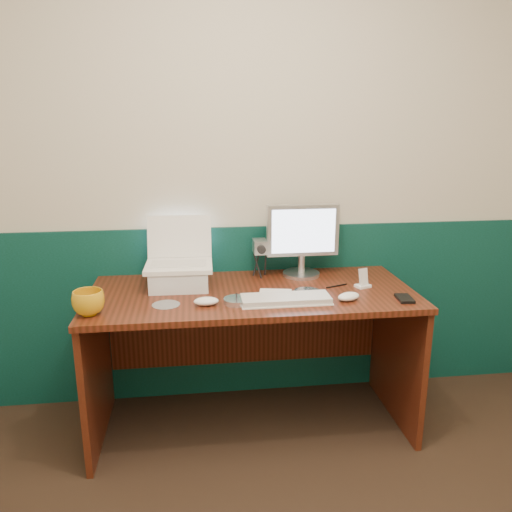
{
  "coord_description": "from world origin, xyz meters",
  "views": [
    {
      "loc": [
        -0.35,
        -0.94,
        1.56
      ],
      "look_at": [
        -0.07,
        1.23,
        0.97
      ],
      "focal_mm": 35.0,
      "sensor_mm": 36.0,
      "label": 1
    }
  ],
  "objects": [
    {
      "name": "wainscot",
      "position": [
        0.0,
        1.74,
        0.5
      ],
      "size": [
        3.48,
        0.02,
        1.0
      ],
      "primitive_type": "cube",
      "color": "#073024",
      "rests_on": "ground"
    },
    {
      "name": "mouse_right",
      "position": [
        0.36,
        1.19,
        0.77
      ],
      "size": [
        0.13,
        0.11,
        0.04
      ],
      "primitive_type": "ellipsoid",
      "rotation": [
        0.0,
        0.0,
        0.38
      ],
      "color": "white",
      "rests_on": "desk"
    },
    {
      "name": "back_wall",
      "position": [
        0.0,
        1.75,
        1.25
      ],
      "size": [
        3.5,
        0.04,
        2.5
      ],
      "primitive_type": "cube",
      "color": "beige",
      "rests_on": "ground"
    },
    {
      "name": "monitor",
      "position": [
        0.23,
        1.6,
        0.94
      ],
      "size": [
        0.38,
        0.11,
        0.38
      ],
      "primitive_type": null,
      "rotation": [
        0.0,
        0.0,
        0.0
      ],
      "color": "silver",
      "rests_on": "desk"
    },
    {
      "name": "cd_loose_a",
      "position": [
        -0.48,
        1.24,
        0.75
      ],
      "size": [
        0.13,
        0.13,
        0.0
      ],
      "primitive_type": "cylinder",
      "color": "#B2B9C3",
      "rests_on": "desk"
    },
    {
      "name": "desk",
      "position": [
        -0.07,
        1.38,
        0.38
      ],
      "size": [
        1.6,
        0.7,
        0.75
      ],
      "primitive_type": "cube",
      "color": "#37160A",
      "rests_on": "ground"
    },
    {
      "name": "cd_loose_b",
      "position": [
        0.2,
        1.34,
        0.75
      ],
      "size": [
        0.13,
        0.13,
        0.0
      ],
      "primitive_type": "cylinder",
      "color": "silver",
      "rests_on": "desk"
    },
    {
      "name": "keyboard",
      "position": [
        0.07,
        1.2,
        0.76
      ],
      "size": [
        0.41,
        0.14,
        0.02
      ],
      "primitive_type": "cube",
      "rotation": [
        0.0,
        0.0,
        0.0
      ],
      "color": "silver",
      "rests_on": "desk"
    },
    {
      "name": "mouse_left",
      "position": [
        -0.3,
        1.21,
        0.77
      ],
      "size": [
        0.12,
        0.07,
        0.04
      ],
      "primitive_type": "ellipsoid",
      "rotation": [
        0.0,
        0.0,
        0.01
      ],
      "color": "white",
      "rests_on": "desk"
    },
    {
      "name": "papers",
      "position": [
        0.04,
        1.34,
        0.75
      ],
      "size": [
        0.17,
        0.13,
        0.0
      ],
      "primitive_type": "cube",
      "rotation": [
        0.0,
        0.0,
        -0.19
      ],
      "color": "white",
      "rests_on": "desk"
    },
    {
      "name": "laptop",
      "position": [
        -0.43,
        1.49,
        0.99
      ],
      "size": [
        0.34,
        0.26,
        0.28
      ],
      "primitive_type": null,
      "rotation": [
        0.0,
        0.0,
        -0.03
      ],
      "color": "white",
      "rests_on": "laptop_riser"
    },
    {
      "name": "cd_spindle",
      "position": [
        -0.16,
        1.21,
        0.76
      ],
      "size": [
        0.12,
        0.12,
        0.03
      ],
      "primitive_type": "cylinder",
      "color": "silver",
      "rests_on": "desk"
    },
    {
      "name": "pen",
      "position": [
        0.36,
        1.39,
        0.75
      ],
      "size": [
        0.12,
        0.05,
        0.01
      ],
      "primitive_type": "cylinder",
      "rotation": [
        0.0,
        1.57,
        0.37
      ],
      "color": "black",
      "rests_on": "desk"
    },
    {
      "name": "pda",
      "position": [
        0.63,
        1.16,
        0.76
      ],
      "size": [
        0.08,
        0.12,
        0.01
      ],
      "primitive_type": "cube",
      "rotation": [
        0.0,
        0.0,
        -0.1
      ],
      "color": "black",
      "rests_on": "desk"
    },
    {
      "name": "music_player",
      "position": [
        0.49,
        1.37,
        0.81
      ],
      "size": [
        0.05,
        0.04,
        0.09
      ],
      "primitive_type": "cube",
      "rotation": [
        -0.17,
        0.0,
        0.37
      ],
      "color": "silver",
      "rests_on": "dock"
    },
    {
      "name": "laptop_riser",
      "position": [
        -0.43,
        1.49,
        0.8
      ],
      "size": [
        0.29,
        0.25,
        0.1
      ],
      "primitive_type": "cube",
      "rotation": [
        0.0,
        0.0,
        -0.03
      ],
      "color": "silver",
      "rests_on": "desk"
    },
    {
      "name": "camcorder",
      "position": [
        0.0,
        1.62,
        0.84
      ],
      "size": [
        0.08,
        0.12,
        0.19
      ],
      "primitive_type": null,
      "rotation": [
        0.0,
        0.0,
        0.01
      ],
      "color": "#BABABF",
      "rests_on": "desk"
    },
    {
      "name": "dock",
      "position": [
        0.49,
        1.37,
        0.76
      ],
      "size": [
        0.09,
        0.08,
        0.01
      ],
      "primitive_type": "cube",
      "rotation": [
        0.0,
        0.0,
        0.37
      ],
      "color": "white",
      "rests_on": "desk"
    },
    {
      "name": "mug",
      "position": [
        -0.81,
        1.16,
        0.8
      ],
      "size": [
        0.18,
        0.18,
        0.11
      ],
      "primitive_type": "imported",
      "rotation": [
        0.0,
        0.0,
        -0.42
      ],
      "color": "gold",
      "rests_on": "desk"
    }
  ]
}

